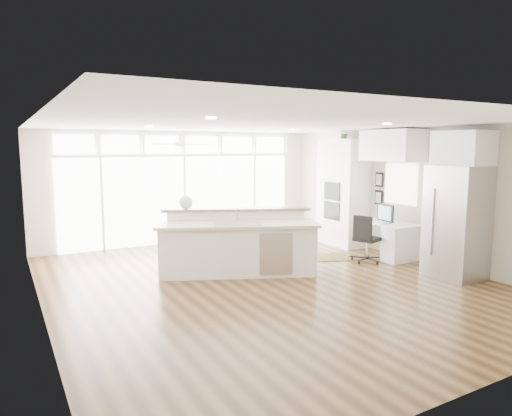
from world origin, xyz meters
TOP-DOWN VIEW (x-y plane):
  - floor at (0.00, 0.00)m, footprint 7.00×8.00m
  - ceiling at (0.00, 0.00)m, footprint 7.00×8.00m
  - wall_back at (0.00, 4.00)m, footprint 7.00×0.04m
  - wall_front at (0.00, -4.00)m, footprint 7.00×0.04m
  - wall_left at (-3.50, 0.00)m, footprint 0.04×8.00m
  - wall_right at (3.50, 0.00)m, footprint 0.04×8.00m
  - glass_wall at (0.00, 3.94)m, footprint 5.80×0.06m
  - transom_row at (0.00, 3.94)m, footprint 5.90×0.06m
  - desk_window at (3.46, 0.30)m, footprint 0.04×0.85m
  - ceiling_fan at (-0.50, 2.80)m, footprint 1.16×1.16m
  - recessed_lights at (0.00, 0.20)m, footprint 3.40×3.00m
  - oven_cabinet at (3.17, 1.80)m, footprint 0.64×1.20m
  - desk_nook at (3.13, 0.30)m, footprint 0.72×1.30m
  - upper_cabinets at (3.17, 0.30)m, footprint 0.64×1.30m
  - refrigerator at (3.11, -1.35)m, footprint 0.76×0.90m
  - fridge_cabinet at (3.17, -1.35)m, footprint 0.64×0.90m
  - framed_photos at (3.46, 0.92)m, footprint 0.06×0.22m
  - kitchen_island at (-0.18, 0.74)m, footprint 3.12×2.20m
  - rug at (2.04, 0.90)m, footprint 1.14×1.00m
  - office_chair at (2.52, 0.25)m, footprint 0.61×0.59m
  - fishbowl at (-0.89, 1.49)m, footprint 0.36×0.36m
  - monitor at (3.05, 0.30)m, footprint 0.14×0.49m
  - keyboard at (2.88, 0.30)m, footprint 0.16×0.32m
  - potted_plant at (3.17, 1.80)m, footprint 0.29×0.32m

SIDE VIEW (x-z plane):
  - floor at x=0.00m, z-range -0.02..0.00m
  - rug at x=2.04m, z-range 0.00..0.01m
  - desk_nook at x=3.13m, z-range 0.00..0.76m
  - office_chair at x=2.52m, z-range 0.00..0.96m
  - kitchen_island at x=-0.18m, z-range 0.00..1.16m
  - keyboard at x=2.88m, z-range 0.76..0.78m
  - monitor at x=3.05m, z-range 0.76..1.16m
  - refrigerator at x=3.11m, z-range 0.00..2.00m
  - glass_wall at x=0.00m, z-range 0.01..2.09m
  - oven_cabinet at x=3.17m, z-range 0.00..2.50m
  - fishbowl at x=-0.89m, z-range 1.16..1.42m
  - wall_back at x=0.00m, z-range 0.00..2.70m
  - wall_front at x=0.00m, z-range 0.00..2.70m
  - wall_left at x=-3.50m, z-range 0.00..2.70m
  - wall_right at x=3.50m, z-range 0.00..2.70m
  - framed_photos at x=3.46m, z-range 1.00..1.80m
  - desk_window at x=3.46m, z-range 1.12..1.98m
  - fridge_cabinet at x=3.17m, z-range 2.00..2.60m
  - upper_cabinets at x=3.17m, z-range 2.03..2.67m
  - transom_row at x=0.00m, z-range 2.18..2.58m
  - ceiling_fan at x=-0.50m, z-range 2.32..2.64m
  - potted_plant at x=3.17m, z-range 2.50..2.72m
  - recessed_lights at x=0.00m, z-range 2.67..2.69m
  - ceiling at x=0.00m, z-range 2.69..2.71m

